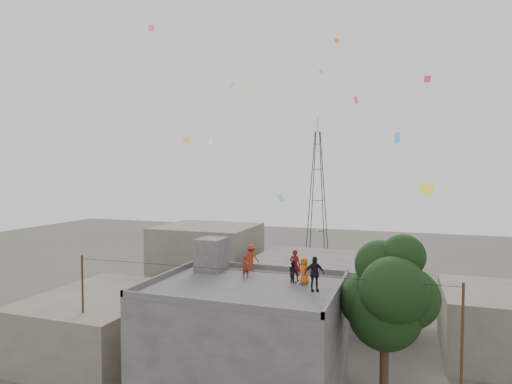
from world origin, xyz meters
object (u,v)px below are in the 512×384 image
stair_head_box (212,254)px  tree (389,295)px  person_red_adult (295,265)px  person_dark_adult (314,274)px  transmission_tower (317,194)px

stair_head_box → tree: 10.80m
person_red_adult → person_dark_adult: bearing=141.1°
tree → person_red_adult: size_ratio=5.20×
stair_head_box → person_dark_adult: stair_head_box is taller
transmission_tower → person_red_adult: (6.29, -38.13, -2.09)m
stair_head_box → person_red_adult: bearing=-7.6°
person_dark_adult → person_red_adult: bearing=104.0°
stair_head_box → transmission_tower: size_ratio=0.10×
stair_head_box → person_dark_adult: 7.36m
person_dark_adult → transmission_tower: bearing=75.1°
tree → person_red_adult: tree is taller
stair_head_box → person_red_adult: stair_head_box is taller
transmission_tower → person_red_adult: bearing=-80.6°
transmission_tower → person_dark_adult: transmission_tower is taller
stair_head_box → transmission_tower: transmission_tower is taller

